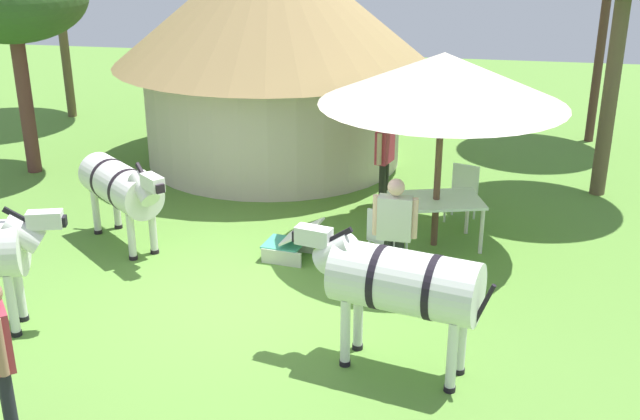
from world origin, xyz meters
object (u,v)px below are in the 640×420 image
(thatched_hut, at_px, (272,39))
(zebra_toward_hut, at_px, (400,282))
(patio_dining_table, at_px, (436,204))
(zebra_by_umbrella, at_px, (122,187))
(shade_umbrella, at_px, (443,79))
(guest_behind_table, at_px, (385,153))
(patio_chair_near_lawn, at_px, (384,235))
(striped_lounge_chair, at_px, (291,242))
(patio_chair_near_hut, at_px, (463,189))
(guest_beside_umbrella, at_px, (395,227))

(thatched_hut, height_order, zebra_toward_hut, thatched_hut)
(patio_dining_table, distance_m, zebra_by_umbrella, 4.68)
(shade_umbrella, xyz_separation_m, guest_behind_table, (-0.93, 1.50, -1.60))
(patio_chair_near_lawn, bearing_deg, striped_lounge_chair, -151.93)
(shade_umbrella, height_order, striped_lounge_chair, shade_umbrella)
(patio_chair_near_hut, distance_m, striped_lounge_chair, 3.15)
(patio_dining_table, bearing_deg, patio_chair_near_lawn, -123.47)
(guest_behind_table, bearing_deg, patio_dining_table, 48.07)
(patio_chair_near_lawn, height_order, patio_chair_near_hut, same)
(guest_behind_table, height_order, zebra_toward_hut, zebra_toward_hut)
(zebra_by_umbrella, relative_size, zebra_toward_hut, 0.84)
(thatched_hut, distance_m, striped_lounge_chair, 5.29)
(guest_beside_umbrella, relative_size, zebra_by_umbrella, 0.87)
(guest_behind_table, distance_m, zebra_by_umbrella, 4.34)
(thatched_hut, bearing_deg, patio_chair_near_hut, -34.76)
(shade_umbrella, relative_size, patio_chair_near_hut, 3.94)
(zebra_by_umbrella, bearing_deg, patio_dining_table, 141.27)
(patio_dining_table, bearing_deg, guest_behind_table, 121.91)
(striped_lounge_chair, distance_m, zebra_by_umbrella, 2.66)
(patio_chair_near_lawn, bearing_deg, thatched_hut, 153.23)
(thatched_hut, xyz_separation_m, zebra_by_umbrella, (-1.21, -4.58, -1.49))
(patio_chair_near_hut, xyz_separation_m, zebra_by_umbrella, (-4.99, -1.96, 0.40))
(patio_chair_near_lawn, bearing_deg, guest_beside_umbrella, -41.82)
(guest_beside_umbrella, distance_m, striped_lounge_chair, 1.93)
(shade_umbrella, xyz_separation_m, patio_dining_table, (-0.00, -0.00, -1.89))
(patio_chair_near_lawn, xyz_separation_m, patio_chair_near_hut, (1.05, 2.14, 0.00))
(zebra_by_umbrella, distance_m, zebra_toward_hut, 5.10)
(patio_chair_near_hut, distance_m, zebra_toward_hut, 4.70)
(striped_lounge_chair, bearing_deg, shade_umbrella, -58.25)
(shade_umbrella, height_order, guest_behind_table, shade_umbrella)
(patio_chair_near_hut, distance_m, zebra_by_umbrella, 5.37)
(striped_lounge_chair, bearing_deg, zebra_by_umbrella, 97.31)
(shade_umbrella, xyz_separation_m, zebra_by_umbrella, (-4.60, -0.82, -1.62))
(patio_dining_table, relative_size, guest_behind_table, 0.97)
(striped_lounge_chair, height_order, zebra_toward_hut, zebra_toward_hut)
(patio_dining_table, relative_size, zebra_toward_hut, 0.69)
(patio_chair_near_hut, relative_size, zebra_toward_hut, 0.40)
(shade_umbrella, bearing_deg, patio_dining_table, -135.00)
(thatched_hut, height_order, guest_behind_table, thatched_hut)
(shade_umbrella, xyz_separation_m, patio_chair_near_lawn, (-0.66, -1.00, -2.02))
(guest_behind_table, bearing_deg, zebra_by_umbrella, -41.45)
(patio_dining_table, relative_size, guest_beside_umbrella, 0.94)
(guest_beside_umbrella, bearing_deg, zebra_toward_hut, -79.80)
(thatched_hut, relative_size, patio_chair_near_lawn, 6.82)
(patio_chair_near_lawn, relative_size, striped_lounge_chair, 1.02)
(patio_dining_table, xyz_separation_m, striped_lounge_chair, (-2.03, -0.87, -0.40))
(patio_dining_table, height_order, zebra_toward_hut, zebra_toward_hut)
(shade_umbrella, distance_m, zebra_by_umbrella, 4.94)
(shade_umbrella, distance_m, zebra_toward_hut, 3.80)
(patio_dining_table, bearing_deg, shade_umbrella, 45.00)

